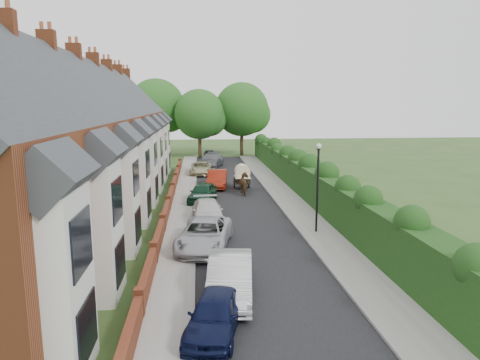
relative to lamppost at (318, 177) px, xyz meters
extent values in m
plane|color=#2D4C1E|center=(-3.40, -4.00, -3.30)|extent=(140.00, 140.00, 0.00)
cube|color=black|center=(-3.90, 7.00, -3.29)|extent=(6.00, 58.00, 0.02)
cube|color=gray|center=(0.20, 7.00, -3.24)|extent=(2.20, 58.00, 0.12)
cube|color=gray|center=(-7.75, 7.00, -3.24)|extent=(1.70, 58.00, 0.12)
cube|color=gray|center=(-0.85, 7.00, -3.23)|extent=(0.18, 58.00, 0.13)
cube|color=gray|center=(-6.95, 7.00, -3.23)|extent=(0.18, 58.00, 0.13)
cube|color=#183812|center=(2.00, 7.00, -2.05)|extent=(1.50, 58.00, 2.50)
cube|color=brown|center=(-14.40, 6.00, -0.05)|extent=(8.00, 40.00, 6.50)
cube|color=#2B2F34|center=(-14.40, 6.00, 3.20)|extent=(8.00, 40.20, 8.00)
cube|color=silver|center=(-10.05, -12.10, -0.70)|extent=(0.70, 2.40, 5.20)
cube|color=black|center=(-9.68, -12.10, -1.90)|extent=(0.06, 1.80, 1.60)
cube|color=black|center=(-9.68, -12.10, 0.50)|extent=(0.06, 1.80, 1.60)
cube|color=#2B2F34|center=(-10.20, -12.10, 2.30)|extent=(1.70, 2.60, 1.70)
cube|color=#3F2D2D|center=(-10.36, -10.00, -2.25)|extent=(0.08, 0.90, 2.10)
cube|color=silver|center=(-10.35, -10.10, 1.10)|extent=(0.12, 1.20, 1.60)
cube|color=silver|center=(-10.05, -7.10, -0.70)|extent=(0.70, 2.40, 5.20)
cube|color=black|center=(-9.68, -7.10, -1.90)|extent=(0.06, 1.80, 1.60)
cube|color=black|center=(-9.68, -7.10, 0.50)|extent=(0.06, 1.80, 1.60)
cube|color=#2B2F34|center=(-10.20, -7.10, 2.30)|extent=(1.70, 2.60, 1.70)
cube|color=#3F2D2D|center=(-10.36, -5.00, -2.25)|extent=(0.08, 0.90, 2.10)
cube|color=silver|center=(-10.35, -5.10, 1.10)|extent=(0.12, 1.20, 1.60)
cube|color=silver|center=(-10.05, -2.10, -0.70)|extent=(0.70, 2.40, 5.20)
cube|color=black|center=(-9.68, -2.10, -1.90)|extent=(0.06, 1.80, 1.60)
cube|color=black|center=(-9.68, -2.10, 0.50)|extent=(0.06, 1.80, 1.60)
cube|color=#2B2F34|center=(-10.20, -2.10, 2.30)|extent=(1.70, 2.60, 1.70)
cube|color=#3F2D2D|center=(-10.36, 0.00, -2.25)|extent=(0.08, 0.90, 2.10)
cube|color=silver|center=(-10.35, -0.10, 1.10)|extent=(0.12, 1.20, 1.60)
cube|color=silver|center=(-10.05, 2.90, -0.70)|extent=(0.70, 2.40, 5.20)
cube|color=black|center=(-9.68, 2.90, -1.90)|extent=(0.06, 1.80, 1.60)
cube|color=black|center=(-9.68, 2.90, 0.50)|extent=(0.06, 1.80, 1.60)
cube|color=#2B2F34|center=(-10.20, 2.90, 2.30)|extent=(1.70, 2.60, 1.70)
cube|color=#3F2D2D|center=(-10.36, 5.00, -2.25)|extent=(0.08, 0.90, 2.10)
cube|color=silver|center=(-10.35, 4.90, 1.10)|extent=(0.12, 1.20, 1.60)
cube|color=silver|center=(-10.05, 7.90, -0.70)|extent=(0.70, 2.40, 5.20)
cube|color=black|center=(-9.68, 7.90, -1.90)|extent=(0.06, 1.80, 1.60)
cube|color=black|center=(-9.68, 7.90, 0.50)|extent=(0.06, 1.80, 1.60)
cube|color=#2B2F34|center=(-10.20, 7.90, 2.30)|extent=(1.70, 2.60, 1.70)
cube|color=#3F2D2D|center=(-10.36, 10.00, -2.25)|extent=(0.08, 0.90, 2.10)
cube|color=silver|center=(-10.35, 9.90, 1.10)|extent=(0.12, 1.20, 1.60)
cube|color=silver|center=(-10.05, 12.90, -0.70)|extent=(0.70, 2.40, 5.20)
cube|color=black|center=(-9.68, 12.90, -1.90)|extent=(0.06, 1.80, 1.60)
cube|color=black|center=(-9.68, 12.90, 0.50)|extent=(0.06, 1.80, 1.60)
cube|color=#2B2F34|center=(-10.20, 12.90, 2.30)|extent=(1.70, 2.60, 1.70)
cube|color=#3F2D2D|center=(-10.36, 15.00, -2.25)|extent=(0.08, 0.90, 2.10)
cube|color=silver|center=(-10.35, 14.90, 1.10)|extent=(0.12, 1.20, 1.60)
cube|color=silver|center=(-10.05, 17.90, -0.70)|extent=(0.70, 2.40, 5.20)
cube|color=black|center=(-9.68, 17.90, -1.90)|extent=(0.06, 1.80, 1.60)
cube|color=black|center=(-9.68, 17.90, 0.50)|extent=(0.06, 1.80, 1.60)
cube|color=#2B2F34|center=(-10.20, 17.90, 2.30)|extent=(1.70, 2.60, 1.70)
cube|color=#3F2D2D|center=(-10.36, 20.00, -2.25)|extent=(0.08, 0.90, 2.10)
cube|color=silver|center=(-10.35, 19.90, 1.10)|extent=(0.12, 1.20, 1.60)
cube|color=silver|center=(-10.05, 22.90, -0.70)|extent=(0.70, 2.40, 5.20)
cube|color=black|center=(-9.68, 22.90, -1.90)|extent=(0.06, 1.80, 1.60)
cube|color=black|center=(-9.68, 22.90, 0.50)|extent=(0.06, 1.80, 1.60)
cube|color=#2B2F34|center=(-10.20, 22.90, 2.30)|extent=(1.70, 2.60, 1.70)
cube|color=#3F2D2D|center=(-10.36, 25.00, -2.25)|extent=(0.08, 0.90, 2.10)
cube|color=silver|center=(-10.35, 24.90, 1.10)|extent=(0.12, 1.20, 1.60)
cube|color=brown|center=(-14.40, -4.00, 7.00)|extent=(0.90, 0.50, 1.60)
cylinder|color=brown|center=(-14.20, -4.00, 7.95)|extent=(0.20, 0.20, 0.50)
cube|color=brown|center=(-14.40, 1.00, 7.00)|extent=(0.90, 0.50, 1.60)
cylinder|color=brown|center=(-14.60, 1.00, 7.95)|extent=(0.20, 0.20, 0.50)
cylinder|color=brown|center=(-14.20, 1.00, 7.95)|extent=(0.20, 0.20, 0.50)
cube|color=brown|center=(-14.40, 6.00, 7.00)|extent=(0.90, 0.50, 1.60)
cylinder|color=brown|center=(-14.60, 6.00, 7.95)|extent=(0.20, 0.20, 0.50)
cylinder|color=brown|center=(-14.20, 6.00, 7.95)|extent=(0.20, 0.20, 0.50)
cube|color=brown|center=(-14.40, 11.00, 7.00)|extent=(0.90, 0.50, 1.60)
cylinder|color=brown|center=(-14.60, 11.00, 7.95)|extent=(0.20, 0.20, 0.50)
cylinder|color=brown|center=(-14.20, 11.00, 7.95)|extent=(0.20, 0.20, 0.50)
cube|color=brown|center=(-14.40, 16.00, 7.00)|extent=(0.90, 0.50, 1.60)
cylinder|color=brown|center=(-14.60, 16.00, 7.95)|extent=(0.20, 0.20, 0.50)
cylinder|color=brown|center=(-14.20, 16.00, 7.95)|extent=(0.20, 0.20, 0.50)
cube|color=brown|center=(-14.40, 21.00, 7.00)|extent=(0.90, 0.50, 1.60)
cylinder|color=brown|center=(-14.60, 21.00, 7.95)|extent=(0.20, 0.20, 0.50)
cylinder|color=brown|center=(-14.20, 21.00, 7.95)|extent=(0.20, 0.20, 0.50)
cube|color=brown|center=(-14.40, 26.00, 7.00)|extent=(0.90, 0.50, 1.60)
cylinder|color=brown|center=(-14.60, 26.00, 7.95)|extent=(0.20, 0.20, 0.50)
cylinder|color=brown|center=(-14.20, 26.00, 7.95)|extent=(0.20, 0.20, 0.50)
cube|color=brown|center=(-8.75, -11.50, -2.85)|extent=(0.30, 4.70, 0.90)
cube|color=brown|center=(-8.75, -6.50, -2.85)|extent=(0.30, 4.70, 0.90)
cube|color=brown|center=(-8.75, -1.50, -2.85)|extent=(0.30, 4.70, 0.90)
cube|color=brown|center=(-8.75, 3.50, -2.85)|extent=(0.30, 4.70, 0.90)
cube|color=brown|center=(-8.75, 8.50, -2.85)|extent=(0.30, 4.70, 0.90)
cube|color=brown|center=(-8.75, 13.50, -2.85)|extent=(0.30, 4.70, 0.90)
cube|color=brown|center=(-8.75, 18.50, -2.85)|extent=(0.30, 4.70, 0.90)
cube|color=brown|center=(-8.75, 23.50, -2.85)|extent=(0.30, 4.70, 0.90)
cube|color=brown|center=(-8.75, -9.00, -2.75)|extent=(0.35, 0.35, 1.10)
cube|color=brown|center=(-8.75, -4.00, -2.75)|extent=(0.35, 0.35, 1.10)
cube|color=brown|center=(-8.75, 1.00, -2.75)|extent=(0.35, 0.35, 1.10)
cube|color=brown|center=(-8.75, 6.00, -2.75)|extent=(0.35, 0.35, 1.10)
cube|color=brown|center=(-8.75, 11.00, -2.75)|extent=(0.35, 0.35, 1.10)
cube|color=brown|center=(-8.75, 16.00, -2.75)|extent=(0.35, 0.35, 1.10)
cube|color=brown|center=(-8.75, 21.00, -2.75)|extent=(0.35, 0.35, 1.10)
cube|color=brown|center=(-8.75, 26.00, -2.75)|extent=(0.35, 0.35, 1.10)
cylinder|color=black|center=(0.00, 0.00, -0.90)|extent=(0.12, 0.12, 4.80)
cylinder|color=black|center=(0.00, 0.00, 1.55)|extent=(0.20, 0.20, 0.10)
sphere|color=silver|center=(0.00, 0.00, 1.70)|extent=(0.32, 0.32, 0.32)
cylinder|color=#332316|center=(-6.40, 36.00, -0.92)|extent=(0.50, 0.50, 4.75)
sphere|color=#224B19|center=(-6.40, 36.00, 2.59)|extent=(6.80, 6.80, 6.80)
sphere|color=#224B19|center=(-5.04, 36.30, 1.93)|extent=(4.76, 4.76, 4.76)
cylinder|color=#332316|center=(-0.40, 38.00, -0.67)|extent=(0.50, 0.50, 5.25)
sphere|color=#224B19|center=(-0.40, 38.00, 3.21)|extent=(7.60, 7.60, 7.60)
sphere|color=#224B19|center=(1.12, 38.30, 2.48)|extent=(5.32, 5.32, 5.32)
cylinder|color=#332316|center=(-12.40, 39.00, -0.55)|extent=(0.50, 0.50, 5.50)
sphere|color=#224B19|center=(-12.40, 39.00, 3.52)|extent=(8.00, 8.00, 8.00)
sphere|color=#224B19|center=(-10.80, 39.30, 2.75)|extent=(5.60, 5.60, 5.60)
imported|color=black|center=(-6.19, -10.20, -2.63)|extent=(2.43, 4.15, 1.33)
imported|color=silver|center=(-5.51, -7.59, -2.51)|extent=(2.16, 4.90, 1.56)
imported|color=#B0B2B8|center=(-6.39, -1.93, -2.56)|extent=(3.35, 5.67, 1.48)
imported|color=silver|center=(-6.13, 3.00, -2.63)|extent=(2.07, 4.68, 1.34)
imported|color=#0F341E|center=(-6.36, 8.60, -2.58)|extent=(2.63, 4.50, 1.44)
imported|color=maroon|center=(-5.00, 14.20, -2.53)|extent=(2.09, 4.80, 1.54)
imported|color=#BAB286|center=(-6.40, 21.46, -2.64)|extent=(2.35, 4.79, 1.31)
imported|color=slate|center=(-5.16, 26.51, -2.49)|extent=(3.59, 5.93, 1.61)
imported|color=black|center=(-5.03, 33.86, -2.65)|extent=(1.93, 3.93, 1.29)
imported|color=#4E351C|center=(-2.88, 10.98, -2.43)|extent=(1.10, 2.13, 1.74)
cube|color=black|center=(-2.88, 13.18, -2.46)|extent=(1.18, 1.97, 0.49)
cylinder|color=beige|center=(-2.88, 13.18, -1.77)|extent=(1.28, 1.23, 1.28)
cube|color=beige|center=(-2.88, 13.18, -2.21)|extent=(1.30, 2.02, 0.04)
cylinder|color=black|center=(-3.52, 13.77, -2.85)|extent=(0.08, 0.89, 0.89)
cylinder|color=black|center=(-2.24, 13.77, -2.85)|extent=(0.08, 0.89, 0.89)
cylinder|color=black|center=(-3.23, 12.10, -2.41)|extent=(0.06, 1.78, 0.06)
cylinder|color=black|center=(-2.54, 12.10, -2.41)|extent=(0.06, 1.78, 0.06)
camera|label=1|loc=(-6.64, -23.02, 4.04)|focal=32.00mm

